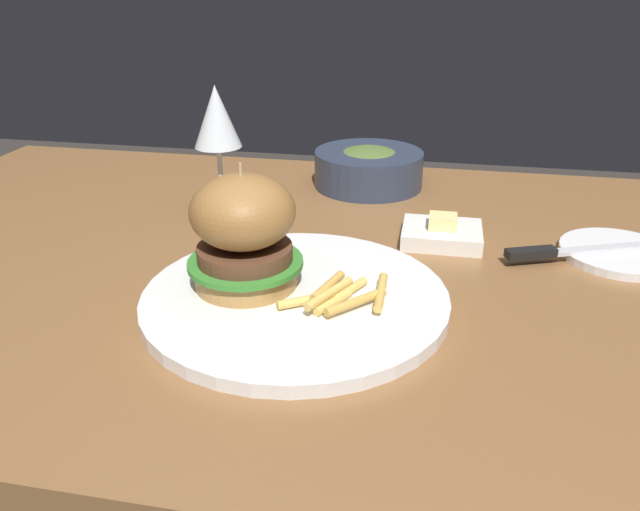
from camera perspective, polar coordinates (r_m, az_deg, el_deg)
name	(u,v)px	position (r m, az deg, el deg)	size (l,w,h in m)	color
dining_table	(306,322)	(0.80, -1.31, -6.09)	(1.29, 0.79, 0.74)	brown
main_plate	(295,298)	(0.64, -2.26, -3.95)	(0.32, 0.32, 0.01)	white
burger_sandwich	(244,232)	(0.64, -6.98, 2.18)	(0.12, 0.12, 0.13)	#B78447
fries_pile	(342,295)	(0.62, 1.99, -3.64)	(0.10, 0.09, 0.02)	#EABC5B
wine_glass	(217,123)	(0.87, -9.41, 11.91)	(0.07, 0.07, 0.18)	silver
bread_plate	(619,253)	(0.83, 25.66, 0.21)	(0.14, 0.14, 0.01)	white
table_knife	(581,250)	(0.80, 22.76, 0.49)	(0.22, 0.10, 0.01)	silver
butter_dish	(442,233)	(0.80, 11.07, 2.00)	(0.10, 0.08, 0.04)	white
soup_bowl	(369,167)	(0.99, 4.46, 8.03)	(0.17, 0.17, 0.06)	#2D384C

